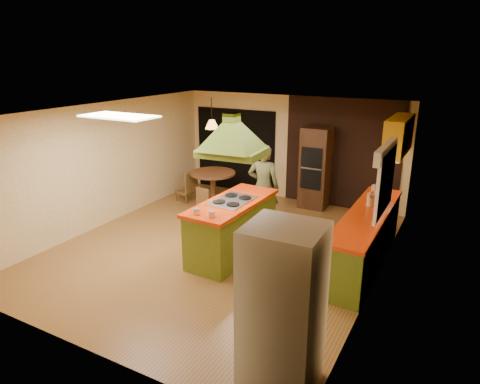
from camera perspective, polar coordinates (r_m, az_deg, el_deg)
The scene contains 21 objects.
ground at distance 7.98m, azimuth -2.47°, elevation -7.37°, with size 6.50×6.50×0.00m, color olive.
room_walls at distance 7.53m, azimuth -2.60°, elevation 1.27°, with size 5.50×6.50×6.50m.
ceiling_plane at distance 7.27m, azimuth -2.74°, elevation 10.75°, with size 6.50×6.50×0.00m, color silver.
brick_panel at distance 9.96m, azimuth 13.39°, elevation 4.94°, with size 2.64×0.03×2.50m, color #381E14.
nook_opening at distance 11.02m, azimuth -0.62°, elevation 5.58°, with size 2.20×0.03×2.10m, color black.
right_counter at distance 7.49m, azimuth 16.35°, elevation -5.98°, with size 0.62×3.05×0.92m.
upper_cabinets at distance 8.58m, azimuth 20.40°, elevation 7.04°, with size 0.34×1.40×0.70m, color yellow.
window_right at distance 6.85m, azimuth 18.94°, elevation 3.13°, with size 0.12×1.35×1.06m.
fluor_panel at distance 7.00m, azimuth -15.82°, elevation 9.70°, with size 1.20×0.60×0.03m, color white.
kitchen_island at distance 7.52m, azimuth -1.04°, elevation -4.77°, with size 0.87×2.03×1.02m.
range_hood at distance 7.03m, azimuth -1.12°, elevation 8.46°, with size 1.08×0.81×0.79m.
man at distance 8.55m, azimuth 3.13°, elevation 0.67°, with size 0.64×0.42×1.75m, color brown.
refrigerator at distance 4.55m, azimuth 5.67°, elevation -15.30°, with size 0.76×0.71×1.84m, color white.
wall_oven at distance 9.91m, azimuth 10.01°, elevation 3.19°, with size 0.62×0.61×1.86m.
dining_table at distance 10.04m, azimuth -3.61°, elevation 1.39°, with size 1.05×1.05×0.79m.
chair_left at distance 10.38m, azimuth -7.16°, elevation 0.81°, with size 0.41×0.41×0.75m, color brown, non-canonical shape.
chair_near at distance 9.46m, azimuth -4.38°, elevation -1.13°, with size 0.36×0.36×0.65m, color brown, non-canonical shape.
pendant_lamp at distance 9.74m, azimuth -3.77°, elevation 9.00°, with size 0.31×0.31×0.20m, color #FF9E3F.
canister_large at distance 8.06m, azimuth 17.65°, elevation -0.01°, with size 0.17×0.17×0.24m, color beige.
canister_medium at distance 7.73m, azimuth 17.10°, elevation -0.89°, with size 0.14×0.14×0.20m, color beige.
canister_small at distance 7.65m, azimuth 16.94°, elevation -1.25°, with size 0.11×0.11×0.15m, color beige.
Camera 1 is at (3.74, -6.17, 3.41)m, focal length 32.00 mm.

